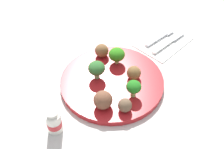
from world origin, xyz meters
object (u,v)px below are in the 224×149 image
Objects in this scene: napkin at (164,41)px; fork at (161,37)px; broccoli_floret_mid_left at (117,55)px; plate at (112,82)px; broccoli_floret_center at (134,87)px; meatball_far_rim at (134,73)px; meatball_mid_left at (125,105)px; yogurt_bottle at (54,122)px; broccoli_floret_front_right at (97,69)px; knife at (170,42)px; meatball_front_left at (103,100)px; meatball_near_rim at (102,51)px.

napkin is 0.02m from fork.
broccoli_floret_mid_left is 0.20m from fork.
broccoli_floret_center is (-0.00, -0.08, 0.04)m from plate.
broccoli_floret_center reaches higher than fork.
broccoli_floret_center is at bearing -155.87° from fork.
plate is 7.37× the size of meatball_far_rim.
broccoli_floret_mid_left is 0.17m from meatball_mid_left.
yogurt_bottle reaches higher than broccoli_floret_center.
meatball_far_rim is (0.05, -0.04, 0.03)m from plate.
plate is at bearing 63.09° from meatball_mid_left.
fork is (0.28, 0.00, -0.04)m from broccoli_floret_front_right.
plate is 8.15× the size of meatball_mid_left.
meatball_far_rim is (-0.01, -0.08, -0.01)m from broccoli_floret_mid_left.
broccoli_floret_mid_left is at bearing 173.23° from napkin.
meatball_far_rim is 0.32× the size of fork.
fork is (0.01, 0.02, 0.00)m from napkin.
broccoli_floret_center is 1.28× the size of meatball_far_rim.
meatball_mid_left is 0.32m from napkin.
broccoli_floret_mid_left is (0.06, 0.12, -0.00)m from broccoli_floret_center.
napkin is (0.29, 0.11, -0.03)m from meatball_mid_left.
broccoli_floret_mid_left is 0.20m from knife.
napkin is at bearing -3.65° from broccoli_floret_front_right.
broccoli_floret_mid_left is at bearing 3.75° from broccoli_floret_front_right.
yogurt_bottle is (-0.15, 0.08, -0.00)m from meatball_mid_left.
broccoli_floret_mid_left is 0.08m from broccoli_floret_front_right.
yogurt_bottle is (-0.25, 0.02, -0.01)m from meatball_far_rim.
fork is at bearing 7.94° from plate.
knife is (0.00, -0.04, -0.00)m from fork.
broccoli_floret_front_right is 0.31× the size of napkin.
broccoli_floret_center is 0.74× the size of yogurt_bottle.
fork and knife have the same top height.
broccoli_floret_center is at bearing -115.88° from broccoli_floret_mid_left.
broccoli_floret_center is 0.92× the size of broccoli_floret_front_right.
broccoli_floret_mid_left reaches higher than fork.
broccoli_floret_front_right is 0.10m from meatball_far_rim.
knife is at bearing 1.83° from yogurt_bottle.
plate is 5.32× the size of broccoli_floret_front_right.
fork is 1.82× the size of yogurt_bottle.
broccoli_floret_front_right is 1.12× the size of meatball_front_left.
meatball_front_left is at bearing -171.48° from knife.
fork is at bearing -1.36° from broccoli_floret_mid_left.
fork is at bearing 90.99° from knife.
yogurt_bottle is at bearing -178.17° from knife.
broccoli_floret_front_right is at bearing 15.73° from yogurt_bottle.
meatball_near_rim is 0.22m from fork.
plate is 4.24× the size of yogurt_bottle.
broccoli_floret_front_right is 1.53× the size of meatball_mid_left.
napkin is 2.57× the size of yogurt_bottle.
meatball_front_left is 0.13m from meatball_far_rim.
knife is at bearing 8.52° from meatball_front_left.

